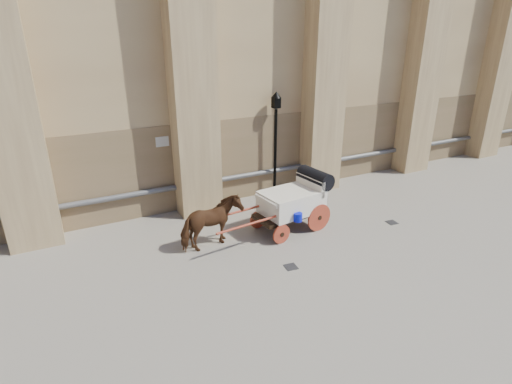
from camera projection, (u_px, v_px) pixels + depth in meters
ground at (276, 251)px, 11.32m from camera, size 90.00×90.00×0.00m
horse at (211, 223)px, 11.25m from camera, size 1.90×1.14×1.50m
carriage at (295, 199)px, 12.34m from camera, size 4.17×1.59×1.78m
street_lamp at (275, 142)px, 14.44m from camera, size 0.36×0.36×3.87m
drain_grate_near at (291, 267)px, 10.53m from camera, size 0.36×0.36×0.01m
drain_grate_far at (392, 222)px, 12.99m from camera, size 0.35×0.35×0.01m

